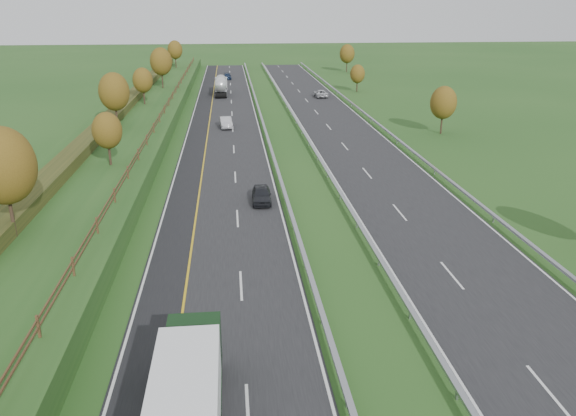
% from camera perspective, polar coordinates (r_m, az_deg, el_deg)
% --- Properties ---
extents(ground, '(400.00, 400.00, 0.00)m').
position_cam_1_polar(ground, '(66.81, 0.34, 5.29)').
color(ground, '#244C1B').
rests_on(ground, ground).
extents(near_carriageway, '(10.50, 200.00, 0.04)m').
position_cam_1_polar(near_carriageway, '(71.28, -6.55, 6.12)').
color(near_carriageway, black).
rests_on(near_carriageway, ground).
extents(far_carriageway, '(10.50, 200.00, 0.04)m').
position_cam_1_polar(far_carriageway, '(72.95, 6.60, 6.44)').
color(far_carriageway, black).
rests_on(far_carriageway, ground).
extents(hard_shoulder, '(3.00, 200.00, 0.04)m').
position_cam_1_polar(hard_shoulder, '(71.42, -9.57, 6.00)').
color(hard_shoulder, black).
rests_on(hard_shoulder, ground).
extents(lane_markings, '(26.75, 200.00, 0.01)m').
position_cam_1_polar(lane_markings, '(71.36, -1.37, 6.29)').
color(lane_markings, silver).
rests_on(lane_markings, near_carriageway).
extents(embankment_left, '(12.00, 200.00, 2.00)m').
position_cam_1_polar(embankment_left, '(72.40, -16.98, 6.39)').
color(embankment_left, '#244C1B').
rests_on(embankment_left, ground).
extents(hedge_left, '(2.20, 180.00, 1.10)m').
position_cam_1_polar(hedge_left, '(72.48, -18.67, 7.49)').
color(hedge_left, '#2A3315').
rests_on(hedge_left, embankment_left).
extents(fence_left, '(0.12, 189.06, 1.20)m').
position_cam_1_polar(fence_left, '(70.90, -13.58, 7.86)').
color(fence_left, '#422B19').
rests_on(fence_left, embankment_left).
extents(median_barrier_near, '(0.32, 200.00, 0.71)m').
position_cam_1_polar(median_barrier_near, '(71.29, -1.95, 6.73)').
color(median_barrier_near, '#94979C').
rests_on(median_barrier_near, ground).
extents(median_barrier_far, '(0.32, 200.00, 0.71)m').
position_cam_1_polar(median_barrier_far, '(71.81, 2.14, 6.83)').
color(median_barrier_far, '#94979C').
rests_on(median_barrier_far, ground).
extents(outer_barrier_far, '(0.32, 200.00, 0.71)m').
position_cam_1_polar(outer_barrier_far, '(74.27, 11.02, 6.92)').
color(outer_barrier_far, '#94979C').
rests_on(outer_barrier_far, ground).
extents(trees_left, '(6.64, 164.30, 7.66)m').
position_cam_1_polar(trees_left, '(68.07, -17.64, 10.12)').
color(trees_left, '#2D2116').
rests_on(trees_left, embankment_left).
extents(trees_far, '(8.45, 118.60, 7.12)m').
position_cam_1_polar(trees_far, '(103.36, 10.59, 12.63)').
color(trees_far, '#2D2116').
rests_on(trees_far, ground).
extents(road_tanker, '(2.40, 11.22, 3.46)m').
position_cam_1_polar(road_tanker, '(114.46, -6.83, 12.31)').
color(road_tanker, silver).
rests_on(road_tanker, near_carriageway).
extents(car_dark_near, '(1.84, 4.30, 1.45)m').
position_cam_1_polar(car_dark_near, '(50.85, -2.71, 1.37)').
color(car_dark_near, black).
rests_on(car_dark_near, near_carriageway).
extents(car_silver_mid, '(2.00, 4.73, 1.52)m').
position_cam_1_polar(car_silver_mid, '(82.87, -6.33, 8.64)').
color(car_silver_mid, '#ABABB0').
rests_on(car_silver_mid, near_carriageway).
extents(car_small_far, '(1.99, 4.58, 1.31)m').
position_cam_1_polar(car_small_far, '(138.22, -6.19, 13.16)').
color(car_small_far, '#13213C').
rests_on(car_small_far, near_carriageway).
extents(car_oncoming, '(2.36, 4.98, 1.38)m').
position_cam_1_polar(car_oncoming, '(110.59, 3.33, 11.55)').
color(car_oncoming, silver).
rests_on(car_oncoming, far_carriageway).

